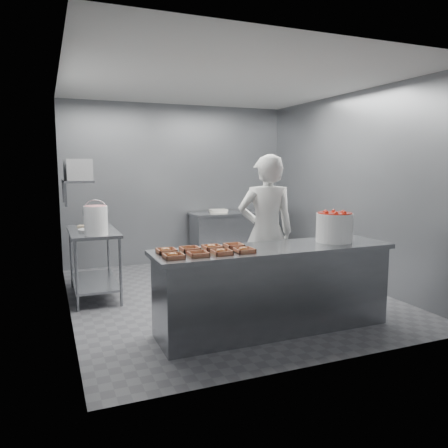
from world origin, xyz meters
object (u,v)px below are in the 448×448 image
(tray_3, at_px, (244,250))
(glaze_bucket, at_px, (96,220))
(back_counter, at_px, (232,236))
(tray_1, at_px, (198,254))
(tray_5, at_px, (190,249))
(tray_7, at_px, (234,246))
(tray_4, at_px, (166,251))
(tray_2, at_px, (221,252))
(appliance, at_px, (78,170))
(strawberry_tub, at_px, (334,226))
(worker, at_px, (266,233))
(tray_0, at_px, (173,256))
(tray_6, at_px, (212,247))
(service_counter, at_px, (274,288))
(prep_table, at_px, (94,253))

(tray_3, height_order, glaze_bucket, glaze_bucket)
(back_counter, relative_size, tray_1, 8.01)
(tray_5, xyz_separation_m, tray_7, (0.48, 0.00, 0.00))
(tray_4, bearing_deg, back_counter, 56.90)
(tray_2, xyz_separation_m, tray_5, (-0.24, 0.26, -0.00))
(appliance, bearing_deg, tray_4, -70.55)
(tray_1, xyz_separation_m, strawberry_tub, (1.66, 0.15, 0.16))
(tray_3, bearing_deg, tray_4, 160.10)
(worker, bearing_deg, tray_5, 39.32)
(tray_2, height_order, tray_5, tray_2)
(worker, height_order, appliance, worker)
(appliance, bearing_deg, back_counter, 25.56)
(worker, distance_m, strawberry_tub, 0.84)
(tray_0, height_order, tray_1, tray_0)
(tray_0, bearing_deg, tray_6, 28.50)
(tray_0, relative_size, tray_2, 1.00)
(service_counter, xyz_separation_m, back_counter, (0.90, 3.25, -0.00))
(appliance, bearing_deg, tray_3, -56.59)
(tray_5, bearing_deg, tray_0, -133.00)
(tray_4, height_order, tray_7, tray_4)
(tray_3, bearing_deg, tray_5, 151.35)
(prep_table, distance_m, tray_3, 2.44)
(service_counter, bearing_deg, tray_0, -173.45)
(service_counter, xyz_separation_m, tray_1, (-0.89, -0.13, 0.47))
(prep_table, relative_size, glaze_bucket, 2.76)
(service_counter, height_order, tray_5, tray_5)
(tray_0, xyz_separation_m, tray_2, (0.48, 0.00, 0.00))
(tray_2, xyz_separation_m, tray_6, (0.00, 0.26, 0.00))
(prep_table, bearing_deg, tray_0, -76.06)
(back_counter, relative_size, appliance, 4.36)
(tray_7, distance_m, glaze_bucket, 1.86)
(tray_5, bearing_deg, service_counter, -8.33)
(tray_0, height_order, tray_6, same)
(service_counter, height_order, appliance, appliance)
(tray_4, bearing_deg, tray_3, -19.90)
(tray_7, bearing_deg, worker, 39.55)
(strawberry_tub, bearing_deg, tray_3, -172.66)
(tray_2, height_order, strawberry_tub, strawberry_tub)
(back_counter, distance_m, tray_6, 3.52)
(tray_6, relative_size, appliance, 0.54)
(tray_0, relative_size, tray_6, 1.00)
(tray_4, height_order, tray_6, same)
(tray_0, relative_size, tray_3, 1.00)
(tray_3, relative_size, tray_5, 1.00)
(tray_0, bearing_deg, tray_7, 19.82)
(prep_table, height_order, tray_5, tray_5)
(tray_6, relative_size, worker, 0.10)
(prep_table, distance_m, glaze_bucket, 0.66)
(tray_6, bearing_deg, worker, 31.18)
(tray_7, bearing_deg, tray_0, -160.18)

